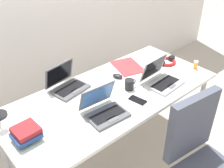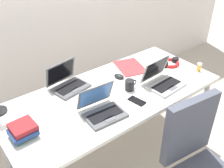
# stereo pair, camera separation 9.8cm
# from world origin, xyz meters

# --- Properties ---
(ground_plane) EXTENTS (12.00, 12.00, 0.00)m
(ground_plane) POSITION_xyz_m (0.00, 0.00, 0.00)
(ground_plane) COLOR #B7AD9E
(desk) EXTENTS (1.80, 0.80, 0.74)m
(desk) POSITION_xyz_m (0.00, 0.00, 0.68)
(desk) COLOR white
(desk) RESTS_ON ground_plane
(laptop_back_right) EXTENTS (0.31, 0.29, 0.22)m
(laptop_back_right) POSITION_xyz_m (0.40, -0.17, 0.78)
(laptop_back_right) COLOR #B7BABC
(laptop_back_right) RESTS_ON desk
(laptop_front_right) EXTENTS (0.30, 0.28, 0.20)m
(laptop_front_right) POSITION_xyz_m (-0.22, -0.17, 0.78)
(laptop_front_right) COLOR #515459
(laptop_front_right) RESTS_ON desk
(laptop_far_corner) EXTENTS (0.32, 0.29, 0.21)m
(laptop_far_corner) POSITION_xyz_m (-0.24, 0.28, 0.78)
(laptop_far_corner) COLOR #515459
(laptop_far_corner) RESTS_ON desk
(computer_mouse) EXTENTS (0.08, 0.11, 0.03)m
(computer_mouse) POSITION_xyz_m (0.19, 0.14, 0.76)
(computer_mouse) COLOR black
(computer_mouse) RESTS_ON desk
(cell_phone) EXTENTS (0.09, 0.15, 0.01)m
(cell_phone) POSITION_xyz_m (0.07, -0.21, 0.74)
(cell_phone) COLOR black
(cell_phone) RESTS_ON desk
(headphones) EXTENTS (0.21, 0.18, 0.04)m
(headphones) POSITION_xyz_m (0.73, 0.03, 0.76)
(headphones) COLOR red
(headphones) RESTS_ON desk
(pill_bottle) EXTENTS (0.04, 0.04, 0.08)m
(pill_bottle) POSITION_xyz_m (0.84, -0.22, 0.78)
(pill_bottle) COLOR gold
(pill_bottle) RESTS_ON desk
(book_stack) EXTENTS (0.17, 0.16, 0.09)m
(book_stack) POSITION_xyz_m (-0.75, -0.04, 0.79)
(book_stack) COLOR #336638
(book_stack) RESTS_ON desk
(paper_folder_back_right) EXTENTS (0.31, 0.36, 0.01)m
(paper_folder_back_right) POSITION_xyz_m (0.39, 0.22, 0.74)
(paper_folder_back_right) COLOR red
(paper_folder_back_right) RESTS_ON desk
(coffee_mug) EXTENTS (0.11, 0.08, 0.09)m
(coffee_mug) POSITION_xyz_m (0.14, -0.06, 0.78)
(coffee_mug) COLOR black
(coffee_mug) RESTS_ON desk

